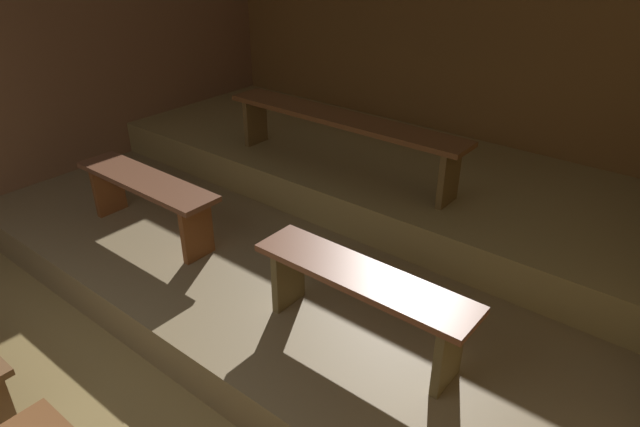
% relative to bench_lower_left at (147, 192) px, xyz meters
% --- Properties ---
extents(ground, '(6.08, 6.16, 0.08)m').
position_rel_bench_lower_left_xyz_m(ground, '(1.01, 0.10, -0.72)').
color(ground, olive).
extents(wall_back, '(6.08, 0.06, 2.51)m').
position_rel_bench_lower_left_xyz_m(wall_back, '(1.01, 2.81, 0.58)').
color(wall_back, brown).
rests_on(wall_back, ground).
extents(wall_left, '(0.06, 6.16, 2.51)m').
position_rel_bench_lower_left_xyz_m(wall_left, '(-1.66, 0.10, 0.58)').
color(wall_left, brown).
rests_on(wall_left, ground).
extents(platform_lower, '(5.28, 3.51, 0.31)m').
position_rel_bench_lower_left_xyz_m(platform_lower, '(1.01, 1.02, -0.52)').
color(platform_lower, olive).
rests_on(platform_lower, ground).
extents(platform_middle, '(5.28, 1.86, 0.31)m').
position_rel_bench_lower_left_xyz_m(platform_middle, '(1.01, 1.84, -0.21)').
color(platform_middle, olive).
rests_on(platform_middle, platform_lower).
extents(bench_lower_left, '(1.37, 0.33, 0.48)m').
position_rel_bench_lower_left_xyz_m(bench_lower_left, '(0.00, 0.00, 0.00)').
color(bench_lower_left, brown).
rests_on(bench_lower_left, platform_lower).
extents(bench_lower_right, '(1.37, 0.33, 0.48)m').
position_rel_bench_lower_left_xyz_m(bench_lower_right, '(2.02, 0.00, 0.00)').
color(bench_lower_right, brown).
rests_on(bench_lower_right, platform_lower).
extents(bench_middle_center, '(2.25, 0.33, 0.48)m').
position_rel_bench_lower_left_xyz_m(bench_middle_center, '(0.84, 1.36, 0.34)').
color(bench_middle_center, brown).
rests_on(bench_middle_center, platform_middle).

